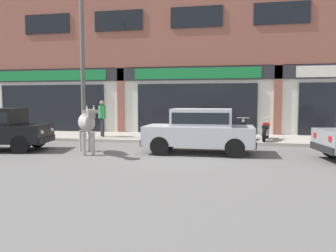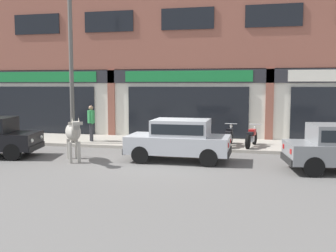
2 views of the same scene
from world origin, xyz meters
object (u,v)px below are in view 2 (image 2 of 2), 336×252
object	(u,v)px
cow	(73,132)
motorcycle_2	(251,137)
car_0	(179,138)
utility_pole	(71,69)
motorcycle_0	(202,136)
motorcycle_1	(229,136)
pedestrian	(91,119)

from	to	relation	value
cow	motorcycle_2	xyz separation A→B (m)	(5.99, 3.86, -0.49)
car_0	motorcycle_2	size ratio (longest dim) A/B	2.02
utility_pole	motorcycle_0	bearing A→B (deg)	7.12
cow	motorcycle_1	size ratio (longest dim) A/B	1.06
cow	utility_pole	bearing A→B (deg)	116.57
utility_pole	cow	bearing A→B (deg)	-63.43
cow	motorcycle_1	bearing A→B (deg)	37.36
motorcycle_2	pedestrian	world-z (taller)	pedestrian
motorcycle_1	utility_pole	xyz separation A→B (m)	(-6.68, -0.68, 2.78)
motorcycle_0	utility_pole	distance (m)	6.26
cow	car_0	world-z (taller)	cow
motorcycle_2	cow	bearing A→B (deg)	-147.20
car_0	cow	bearing A→B (deg)	-167.57
motorcycle_0	motorcycle_2	bearing A→B (deg)	-0.97
motorcycle_1	motorcycle_0	bearing A→B (deg)	179.14
motorcycle_1	utility_pole	distance (m)	7.26
motorcycle_0	car_0	bearing A→B (deg)	-97.05
motorcycle_1	pedestrian	xyz separation A→B (m)	(-6.11, -0.01, 0.60)
car_0	motorcycle_1	world-z (taller)	car_0
motorcycle_2	pedestrian	size ratio (longest dim) A/B	1.12
motorcycle_0	utility_pole	size ratio (longest dim) A/B	0.28
motorcycle_0	motorcycle_1	distance (m)	1.11
cow	utility_pole	world-z (taller)	utility_pole
car_0	motorcycle_1	size ratio (longest dim) A/B	2.00
cow	motorcycle_0	xyz separation A→B (m)	(3.96, 3.89, -0.49)
motorcycle_1	pedestrian	size ratio (longest dim) A/B	1.13
cow	pedestrian	bearing A→B (deg)	104.97
cow	motorcycle_2	world-z (taller)	cow
cow	motorcycle_1	xyz separation A→B (m)	(5.08, 3.88, -0.49)
cow	pedestrian	size ratio (longest dim) A/B	1.20
motorcycle_1	motorcycle_2	size ratio (longest dim) A/B	1.01
car_0	motorcycle_2	distance (m)	3.91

